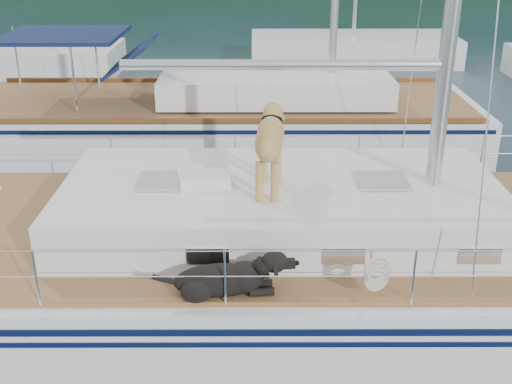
{
  "coord_description": "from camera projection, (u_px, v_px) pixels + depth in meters",
  "views": [
    {
      "loc": [
        0.48,
        -7.06,
        4.67
      ],
      "look_at": [
        0.5,
        0.2,
        1.6
      ],
      "focal_mm": 45.0,
      "sensor_mm": 36.0,
      "label": 1
    }
  ],
  "objects": [
    {
      "name": "ground",
      "position": [
        218.0,
        311.0,
        8.32
      ],
      "size": [
        120.0,
        120.0,
        0.0
      ],
      "primitive_type": "plane",
      "color": "black",
      "rests_on": "ground"
    },
    {
      "name": "main_sailboat",
      "position": [
        224.0,
        266.0,
        8.05
      ],
      "size": [
        12.0,
        3.8,
        14.01
      ],
      "color": "silver",
      "rests_on": "ground"
    },
    {
      "name": "neighbor_sailboat",
      "position": [
        225.0,
        122.0,
        14.0
      ],
      "size": [
        11.0,
        3.5,
        13.3
      ],
      "color": "silver",
      "rests_on": "ground"
    },
    {
      "name": "bg_boat_center",
      "position": [
        353.0,
        50.0,
        22.89
      ],
      "size": [
        7.2,
        3.0,
        11.65
      ],
      "color": "silver",
      "rests_on": "ground"
    }
  ]
}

